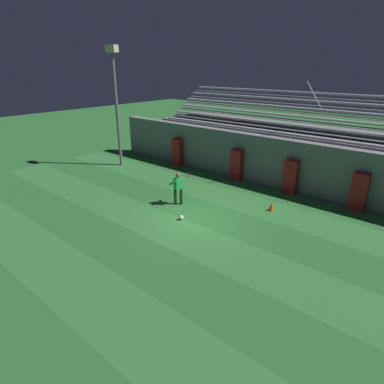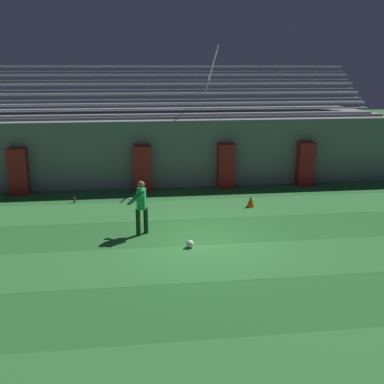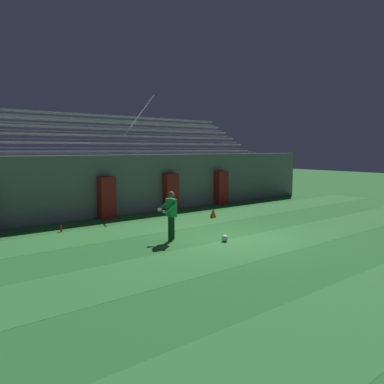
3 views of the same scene
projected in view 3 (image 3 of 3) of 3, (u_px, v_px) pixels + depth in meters
name	position (u px, v px, depth m)	size (l,w,h in m)	color
ground_plane	(228.00, 237.00, 13.15)	(80.00, 80.00, 0.00)	#2D7533
turf_stripe_mid	(259.00, 245.00, 12.04)	(28.00, 2.29, 0.01)	#38843D
turf_stripe_far	(176.00, 223.00, 15.59)	(28.00, 2.29, 0.01)	#38843D
back_wall	(135.00, 184.00, 18.04)	(24.00, 0.60, 2.80)	gray
padding_pillar_gate_left	(107.00, 198.00, 16.60)	(0.72, 0.44, 1.85)	#B21E1E
padding_pillar_gate_right	(171.00, 192.00, 18.75)	(0.72, 0.44, 1.85)	#B21E1E
padding_pillar_far_right	(221.00, 188.00, 20.88)	(0.72, 0.44, 1.85)	#B21E1E
bleacher_stand	(110.00, 178.00, 20.13)	(18.00, 4.75, 5.83)	gray
goalkeeper	(171.00, 213.00, 12.52)	(0.62, 0.63, 1.67)	#143319
soccer_ball	(225.00, 238.00, 12.47)	(0.22, 0.22, 0.22)	white
traffic_cone	(213.00, 213.00, 16.88)	(0.30, 0.30, 0.42)	orange
water_bottle	(61.00, 229.00, 13.92)	(0.07, 0.07, 0.24)	red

